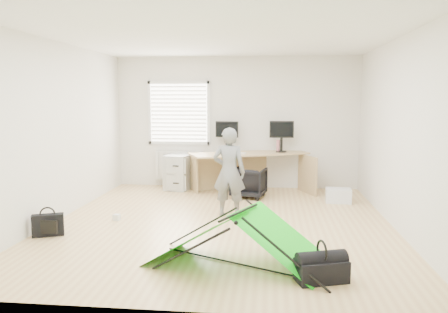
# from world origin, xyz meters

# --- Properties ---
(ground) EXTENTS (5.50, 5.50, 0.00)m
(ground) POSITION_xyz_m (0.00, 0.00, 0.00)
(ground) COLOR #D8B273
(ground) RESTS_ON ground
(back_wall) EXTENTS (5.00, 0.02, 2.70)m
(back_wall) POSITION_xyz_m (0.00, 2.75, 1.35)
(back_wall) COLOR silver
(back_wall) RESTS_ON ground
(window) EXTENTS (1.20, 0.06, 1.20)m
(window) POSITION_xyz_m (-1.20, 2.71, 1.55)
(window) COLOR silver
(window) RESTS_ON back_wall
(radiator) EXTENTS (1.00, 0.12, 0.60)m
(radiator) POSITION_xyz_m (-1.20, 2.67, 0.45)
(radiator) COLOR silver
(radiator) RESTS_ON back_wall
(desk) EXTENTS (2.40, 1.62, 0.79)m
(desk) POSITION_xyz_m (0.30, 2.26, 0.39)
(desk) COLOR tan
(desk) RESTS_ON ground
(filing_cabinet) EXTENTS (0.57, 0.69, 0.71)m
(filing_cabinet) POSITION_xyz_m (-1.14, 2.40, 0.36)
(filing_cabinet) COLOR #ADB0B2
(filing_cabinet) RESTS_ON ground
(monitor_left) EXTENTS (0.47, 0.16, 0.44)m
(monitor_left) POSITION_xyz_m (-0.17, 2.52, 1.01)
(monitor_left) COLOR black
(monitor_left) RESTS_ON desk
(monitor_right) EXTENTS (0.48, 0.13, 0.46)m
(monitor_right) POSITION_xyz_m (0.93, 2.44, 1.01)
(monitor_right) COLOR black
(monitor_right) RESTS_ON desk
(keyboard) EXTENTS (0.49, 0.25, 0.02)m
(keyboard) POSITION_xyz_m (0.01, 2.12, 0.80)
(keyboard) COLOR beige
(keyboard) RESTS_ON desk
(thermos) EXTENTS (0.08, 0.08, 0.24)m
(thermos) POSITION_xyz_m (0.86, 2.48, 0.91)
(thermos) COLOR #BE6A73
(thermos) RESTS_ON desk
(office_chair) EXTENTS (0.71, 0.72, 0.56)m
(office_chair) POSITION_xyz_m (0.32, 1.79, 0.28)
(office_chair) COLOR black
(office_chair) RESTS_ON ground
(person) EXTENTS (0.53, 0.37, 1.40)m
(person) POSITION_xyz_m (0.08, 0.41, 0.70)
(person) COLOR slate
(person) RESTS_ON ground
(kite) EXTENTS (2.12, 1.58, 0.60)m
(kite) POSITION_xyz_m (0.39, -1.63, 0.30)
(kite) COLOR #14DB17
(kite) RESTS_ON ground
(storage_crate) EXTENTS (0.46, 0.34, 0.25)m
(storage_crate) POSITION_xyz_m (1.94, 1.54, 0.12)
(storage_crate) COLOR silver
(storage_crate) RESTS_ON ground
(tote_bag) EXTENTS (0.38, 0.29, 0.42)m
(tote_bag) POSITION_xyz_m (-0.96, 2.48, 0.21)
(tote_bag) COLOR #1D7384
(tote_bag) RESTS_ON ground
(laptop_bag) EXTENTS (0.42, 0.27, 0.30)m
(laptop_bag) POSITION_xyz_m (-2.25, -0.87, 0.15)
(laptop_bag) COLOR black
(laptop_bag) RESTS_ON ground
(white_box) EXTENTS (0.11, 0.11, 0.09)m
(white_box) POSITION_xyz_m (-1.60, -0.02, 0.05)
(white_box) COLOR silver
(white_box) RESTS_ON ground
(duffel_bag) EXTENTS (0.57, 0.41, 0.22)m
(duffel_bag) POSITION_xyz_m (1.25, -1.97, 0.11)
(duffel_bag) COLOR black
(duffel_bag) RESTS_ON ground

